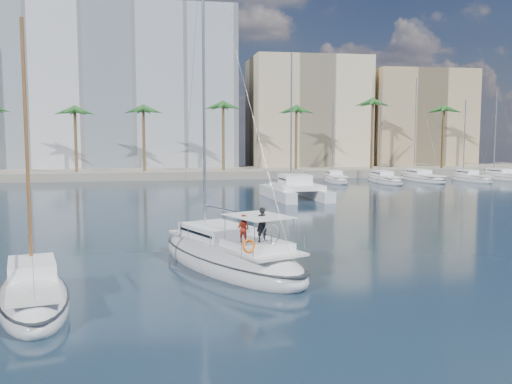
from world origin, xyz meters
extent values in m
plane|color=black|center=(0.00, 0.00, 0.00)|extent=(160.00, 160.00, 0.00)
cube|color=gray|center=(0.00, 61.00, 0.60)|extent=(120.00, 14.00, 1.20)
cube|color=silver|center=(-12.00, 73.00, 14.00)|extent=(42.00, 16.00, 28.00)
cube|color=beige|center=(22.00, 70.00, 10.00)|extent=(20.00, 14.00, 20.00)
cube|color=tan|center=(42.00, 68.00, 9.00)|extent=(18.00, 12.00, 18.00)
cylinder|color=brown|center=(0.00, 57.00, 5.25)|extent=(0.44, 0.44, 10.50)
sphere|color=#225A21|center=(0.00, 57.00, 10.50)|extent=(3.60, 3.60, 3.60)
cylinder|color=brown|center=(34.00, 57.00, 5.25)|extent=(0.44, 0.44, 10.50)
sphere|color=#225A21|center=(34.00, 57.00, 10.50)|extent=(3.60, 3.60, 3.60)
ellipsoid|color=silver|center=(-1.21, -1.05, 0.37)|extent=(8.35, 12.75, 2.53)
ellipsoid|color=black|center=(-1.21, -1.05, 0.73)|extent=(8.43, 12.88, 0.18)
cube|color=silver|center=(-1.12, -1.26, 1.33)|extent=(6.12, 9.51, 0.12)
cube|color=white|center=(-1.67, 0.03, 1.69)|extent=(3.97, 4.69, 0.60)
cube|color=black|center=(-1.67, 0.03, 1.71)|extent=(3.80, 4.27, 0.14)
cylinder|color=#B7BABF|center=(-2.22, 1.33, 9.40)|extent=(0.15, 0.15, 16.00)
cylinder|color=#B7BABF|center=(-1.25, -0.94, 2.89)|extent=(2.03, 4.58, 0.11)
cube|color=white|center=(-0.20, -3.42, 1.57)|extent=(3.32, 3.71, 0.36)
cube|color=silver|center=(-0.15, -3.53, 2.94)|extent=(3.32, 3.71, 0.04)
torus|color=silver|center=(0.26, -4.50, 2.24)|extent=(0.90, 0.43, 0.96)
torus|color=#FD640D|center=(-0.93, -5.52, 1.94)|extent=(0.66, 0.43, 0.64)
imported|color=black|center=(-0.03, -3.66, 2.56)|extent=(0.69, 0.59, 1.61)
imported|color=#A32A19|center=(-0.87, -3.58, 2.40)|extent=(0.79, 0.77, 1.28)
ellipsoid|color=silver|center=(-9.62, -6.44, 0.29)|extent=(4.34, 8.70, 1.96)
ellipsoid|color=black|center=(-9.62, -6.44, 0.57)|extent=(4.39, 8.78, 0.18)
cube|color=silver|center=(-9.58, -6.59, 1.03)|extent=(3.16, 6.50, 0.12)
cube|color=white|center=(-9.79, -5.66, 1.39)|extent=(2.31, 3.04, 0.60)
cube|color=black|center=(-9.79, -5.66, 1.41)|extent=(2.26, 2.73, 0.14)
cylinder|color=brown|center=(-9.99, -4.72, 6.24)|extent=(0.15, 0.15, 10.30)
cylinder|color=brown|center=(-9.63, -6.36, 2.59)|extent=(0.83, 3.31, 0.11)
cube|color=silver|center=(7.64, 28.41, 0.55)|extent=(1.83, 10.35, 1.10)
cube|color=silver|center=(11.58, 28.65, 0.55)|extent=(1.83, 10.35, 1.10)
cube|color=white|center=(9.64, 28.02, 1.30)|extent=(4.88, 5.93, 0.50)
cube|color=white|center=(9.61, 28.53, 2.00)|extent=(3.01, 3.26, 1.00)
cube|color=black|center=(9.61, 28.53, 2.05)|extent=(3.01, 2.85, 0.18)
cylinder|color=#B7BABF|center=(9.52, 30.07, 8.36)|extent=(0.18, 0.18, 13.72)
ellipsoid|color=silver|center=(0.31, 2.32, 0.30)|extent=(0.19, 0.36, 0.17)
sphere|color=silver|center=(0.31, 2.50, 0.32)|extent=(0.09, 0.09, 0.09)
cube|color=gray|center=(0.05, 2.32, 0.33)|extent=(0.41, 0.15, 0.10)
cube|color=gray|center=(0.57, 2.32, 0.33)|extent=(0.41, 0.15, 0.10)
camera|label=1|loc=(-4.85, -29.31, 6.74)|focal=40.00mm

